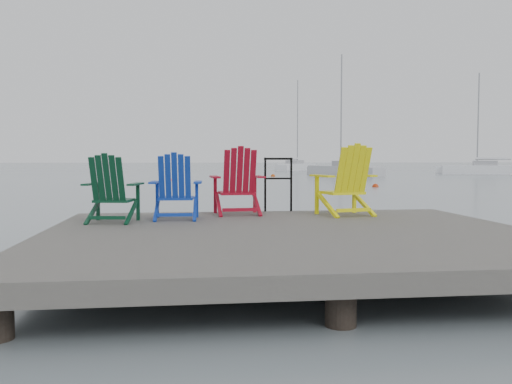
{
  "coord_description": "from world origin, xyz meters",
  "views": [
    {
      "loc": [
        -1.23,
        -6.46,
        1.38
      ],
      "look_at": [
        -0.17,
        2.07,
        0.85
      ],
      "focal_mm": 38.0,
      "sensor_mm": 36.0,
      "label": 1
    }
  ],
  "objects": [
    {
      "name": "sailboat_mid",
      "position": [
        11.89,
        59.11,
        0.36
      ],
      "size": [
        6.24,
        8.04,
        11.35
      ],
      "rotation": [
        0.0,
        0.0,
        -0.57
      ],
      "color": "white",
      "rests_on": "ground"
    },
    {
      "name": "buoy_b",
      "position": [
        -2.49,
        28.72,
        0.0
      ],
      "size": [
        0.34,
        0.34,
        0.34
      ],
      "primitive_type": "sphere",
      "color": "#F3310E",
      "rests_on": "ground"
    },
    {
      "name": "ground",
      "position": [
        0.0,
        0.0,
        0.0
      ],
      "size": [
        400.0,
        400.0,
        0.0
      ],
      "primitive_type": "plane",
      "color": "slate",
      "rests_on": "ground"
    },
    {
      "name": "chair_green",
      "position": [
        -2.29,
        1.13,
        0.96
      ],
      "size": [
        0.81,
        0.76,
        0.92
      ],
      "rotation": [
        0.0,
        0.0,
        -0.16
      ],
      "color": "#093620",
      "rests_on": "dock"
    },
    {
      "name": "dock",
      "position": [
        0.0,
        0.0,
        0.35
      ],
      "size": [
        6.0,
        5.0,
        1.4
      ],
      "color": "#282624",
      "rests_on": "ground"
    },
    {
      "name": "chair_blue",
      "position": [
        -1.42,
        1.4,
        0.97
      ],
      "size": [
        0.77,
        0.71,
        0.93
      ],
      "rotation": [
        0.0,
        0.0,
        -0.04
      ],
      "color": "#1033A6",
      "rests_on": "dock"
    },
    {
      "name": "chair_yellow",
      "position": [
        1.19,
        1.66,
        1.04
      ],
      "size": [
        0.97,
        0.91,
        1.07
      ],
      "rotation": [
        0.0,
        0.0,
        0.21
      ],
      "color": "#F6F10D",
      "rests_on": "dock"
    },
    {
      "name": "buoy_d",
      "position": [
        11.14,
        31.72,
        0.0
      ],
      "size": [
        0.38,
        0.38,
        0.38
      ],
      "primitive_type": "sphere",
      "color": "red",
      "rests_on": "ground"
    },
    {
      "name": "chair_red",
      "position": [
        -0.47,
        1.96,
        1.02
      ],
      "size": [
        0.85,
        0.79,
        1.03
      ],
      "rotation": [
        0.0,
        0.0,
        0.05
      ],
      "color": "maroon",
      "rests_on": "dock"
    },
    {
      "name": "buoy_c",
      "position": [
        5.34,
        35.59,
        0.0
      ],
      "size": [
        0.37,
        0.37,
        0.37
      ],
      "primitive_type": "sphere",
      "color": "#BD460B",
      "rests_on": "ground"
    },
    {
      "name": "sailboat_far",
      "position": [
        25.12,
        39.74,
        0.36
      ],
      "size": [
        6.78,
        4.27,
        9.41
      ],
      "rotation": [
        0.0,
        0.0,
        1.15
      ],
      "color": "white",
      "rests_on": "ground"
    },
    {
      "name": "buoy_a",
      "position": [
        7.92,
        19.3,
        0.0
      ],
      "size": [
        0.32,
        0.32,
        0.32
      ],
      "primitive_type": "sphere",
      "color": "#BA2F0A",
      "rests_on": "ground"
    },
    {
      "name": "sailboat_near",
      "position": [
        11.68,
        37.68,
        0.36
      ],
      "size": [
        4.75,
        7.59,
        10.4
      ],
      "rotation": [
        0.0,
        0.0,
        0.41
      ],
      "color": "#BDBDC1",
      "rests_on": "ground"
    },
    {
      "name": "handrail",
      "position": [
        0.25,
        2.45,
        1.04
      ],
      "size": [
        0.48,
        0.04,
        0.9
      ],
      "color": "black",
      "rests_on": "dock"
    }
  ]
}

